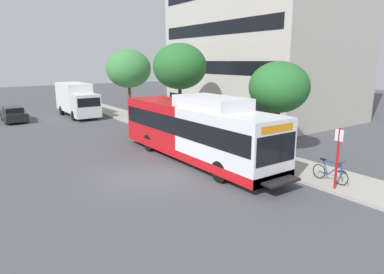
{
  "coord_description": "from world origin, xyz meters",
  "views": [
    {
      "loc": [
        -6.9,
        -13.83,
        5.4
      ],
      "look_at": [
        2.88,
        0.06,
        1.6
      ],
      "focal_mm": 31.85,
      "sensor_mm": 36.0,
      "label": 1
    }
  ],
  "objects": [
    {
      "name": "box_truck_background",
      "position": [
        3.1,
        20.13,
        1.74
      ],
      "size": [
        2.32,
        7.01,
        3.25
      ],
      "color": "silver",
      "rests_on": "ground"
    },
    {
      "name": "lattice_comm_tower",
      "position": [
        22.79,
        25.87,
        10.12
      ],
      "size": [
        1.1,
        1.1,
        30.32
      ],
      "color": "#B7B7BC",
      "rests_on": "ground"
    },
    {
      "name": "bus_stop_sign_pole",
      "position": [
        5.83,
        -6.21,
        1.65
      ],
      "size": [
        0.1,
        0.36,
        2.6
      ],
      "color": "red",
      "rests_on": "sidewalk_curb"
    },
    {
      "name": "parked_car_far_lane",
      "position": [
        -2.53,
        20.64,
        0.66
      ],
      "size": [
        1.8,
        4.5,
        1.33
      ],
      "color": "black",
      "rests_on": "ground"
    },
    {
      "name": "ground_plane",
      "position": [
        0.0,
        8.0,
        0.0
      ],
      "size": [
        120.0,
        120.0,
        0.0
      ],
      "primitive_type": "plane",
      "color": "#4C4C51"
    },
    {
      "name": "street_tree_mid_block",
      "position": [
        7.89,
        8.84,
        4.98
      ],
      "size": [
        4.18,
        4.18,
        6.63
      ],
      "color": "#4C3823",
      "rests_on": "sidewalk_curb"
    },
    {
      "name": "bicycle_parked",
      "position": [
        6.42,
        -5.59,
        0.56
      ],
      "size": [
        0.52,
        1.76,
        1.02
      ],
      "color": "black",
      "rests_on": "sidewalk_curb"
    },
    {
      "name": "street_tree_far_block",
      "position": [
        7.93,
        18.3,
        4.64
      ],
      "size": [
        4.47,
        4.47,
        6.41
      ],
      "color": "#4C3823",
      "rests_on": "sidewalk_curb"
    },
    {
      "name": "sidewalk_curb",
      "position": [
        7.0,
        6.0,
        0.07
      ],
      "size": [
        3.0,
        56.0,
        0.14
      ],
      "primitive_type": "cube",
      "color": "#A8A399",
      "rests_on": "ground"
    },
    {
      "name": "street_tree_near_stop",
      "position": [
        8.14,
        -0.94,
        3.96
      ],
      "size": [
        3.38,
        3.38,
        5.27
      ],
      "color": "#4C3823",
      "rests_on": "sidewalk_curb"
    },
    {
      "name": "transit_bus",
      "position": [
        3.75,
        0.98,
        1.7
      ],
      "size": [
        2.58,
        12.25,
        3.65
      ],
      "color": "white",
      "rests_on": "ground"
    }
  ]
}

